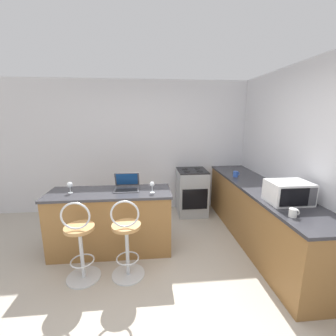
{
  "coord_description": "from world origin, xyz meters",
  "views": [
    {
      "loc": [
        -0.07,
        -2.12,
        1.9
      ],
      "look_at": [
        0.31,
        1.84,
        0.99
      ],
      "focal_mm": 24.0,
      "sensor_mm": 36.0,
      "label": 1
    }
  ],
  "objects_px": {
    "microwave": "(289,192)",
    "wine_glass_tall": "(70,185)",
    "bar_stool_far": "(127,241)",
    "bar_stool_near": "(80,243)",
    "stove_range": "(192,192)",
    "laptop": "(127,185)",
    "wine_glass_short": "(152,185)",
    "mug_blue": "(236,174)",
    "mug_white": "(293,213)"
  },
  "relations": [
    {
      "from": "bar_stool_far",
      "to": "microwave",
      "type": "relative_size",
      "value": 2.1
    },
    {
      "from": "bar_stool_far",
      "to": "microwave",
      "type": "height_order",
      "value": "microwave"
    },
    {
      "from": "mug_white",
      "to": "mug_blue",
      "type": "bearing_deg",
      "value": 88.96
    },
    {
      "from": "bar_stool_far",
      "to": "wine_glass_short",
      "type": "distance_m",
      "value": 0.79
    },
    {
      "from": "bar_stool_near",
      "to": "wine_glass_short",
      "type": "relative_size",
      "value": 6.45
    },
    {
      "from": "microwave",
      "to": "wine_glass_tall",
      "type": "bearing_deg",
      "value": 167.2
    },
    {
      "from": "bar_stool_near",
      "to": "microwave",
      "type": "relative_size",
      "value": 2.1
    },
    {
      "from": "bar_stool_far",
      "to": "stove_range",
      "type": "height_order",
      "value": "bar_stool_far"
    },
    {
      "from": "mug_blue",
      "to": "wine_glass_tall",
      "type": "height_order",
      "value": "wine_glass_tall"
    },
    {
      "from": "bar_stool_near",
      "to": "stove_range",
      "type": "height_order",
      "value": "bar_stool_near"
    },
    {
      "from": "wine_glass_short",
      "to": "wine_glass_tall",
      "type": "xyz_separation_m",
      "value": [
        -1.11,
        0.1,
        -0.0
      ]
    },
    {
      "from": "microwave",
      "to": "bar_stool_near",
      "type": "bearing_deg",
      "value": 179.29
    },
    {
      "from": "bar_stool_far",
      "to": "mug_blue",
      "type": "relative_size",
      "value": 10.03
    },
    {
      "from": "stove_range",
      "to": "bar_stool_far",
      "type": "bearing_deg",
      "value": -122.78
    },
    {
      "from": "laptop",
      "to": "microwave",
      "type": "bearing_deg",
      "value": -20.0
    },
    {
      "from": "bar_stool_near",
      "to": "stove_range",
      "type": "xyz_separation_m",
      "value": [
        1.66,
        1.76,
        -0.03
      ]
    },
    {
      "from": "laptop",
      "to": "mug_blue",
      "type": "relative_size",
      "value": 3.47
    },
    {
      "from": "bar_stool_near",
      "to": "bar_stool_far",
      "type": "height_order",
      "value": "same"
    },
    {
      "from": "stove_range",
      "to": "laptop",
      "type": "bearing_deg",
      "value": -137.46
    },
    {
      "from": "microwave",
      "to": "mug_white",
      "type": "bearing_deg",
      "value": -116.13
    },
    {
      "from": "laptop",
      "to": "microwave",
      "type": "distance_m",
      "value": 2.1
    },
    {
      "from": "stove_range",
      "to": "mug_blue",
      "type": "xyz_separation_m",
      "value": [
        0.64,
        -0.56,
        0.49
      ]
    },
    {
      "from": "microwave",
      "to": "wine_glass_short",
      "type": "bearing_deg",
      "value": 162.05
    },
    {
      "from": "bar_stool_far",
      "to": "microwave",
      "type": "distance_m",
      "value": 2.01
    },
    {
      "from": "microwave",
      "to": "wine_glass_short",
      "type": "xyz_separation_m",
      "value": [
        -1.61,
        0.52,
        -0.02
      ]
    },
    {
      "from": "stove_range",
      "to": "bar_stool_near",
      "type": "bearing_deg",
      "value": -133.43
    },
    {
      "from": "stove_range",
      "to": "mug_white",
      "type": "xyz_separation_m",
      "value": [
        0.62,
        -2.16,
        0.49
      ]
    },
    {
      "from": "laptop",
      "to": "mug_white",
      "type": "distance_m",
      "value": 2.09
    },
    {
      "from": "mug_blue",
      "to": "bar_stool_near",
      "type": "bearing_deg",
      "value": -152.64
    },
    {
      "from": "laptop",
      "to": "wine_glass_short",
      "type": "bearing_deg",
      "value": -28.55
    },
    {
      "from": "bar_stool_far",
      "to": "mug_white",
      "type": "bearing_deg",
      "value": -13.05
    },
    {
      "from": "laptop",
      "to": "wine_glass_short",
      "type": "distance_m",
      "value": 0.41
    },
    {
      "from": "mug_blue",
      "to": "wine_glass_tall",
      "type": "xyz_separation_m",
      "value": [
        -2.56,
        -0.61,
        0.06
      ]
    },
    {
      "from": "laptop",
      "to": "mug_white",
      "type": "bearing_deg",
      "value": -31.44
    },
    {
      "from": "wine_glass_tall",
      "to": "microwave",
      "type": "bearing_deg",
      "value": -12.8
    },
    {
      "from": "stove_range",
      "to": "wine_glass_short",
      "type": "xyz_separation_m",
      "value": [
        -0.81,
        -1.27,
        0.56
      ]
    },
    {
      "from": "bar_stool_near",
      "to": "bar_stool_far",
      "type": "relative_size",
      "value": 1.0
    },
    {
      "from": "bar_stool_far",
      "to": "stove_range",
      "type": "xyz_separation_m",
      "value": [
        1.13,
        1.76,
        -0.03
      ]
    },
    {
      "from": "stove_range",
      "to": "wine_glass_short",
      "type": "height_order",
      "value": "wine_glass_short"
    },
    {
      "from": "mug_white",
      "to": "mug_blue",
      "type": "xyz_separation_m",
      "value": [
        0.03,
        1.6,
        0.0
      ]
    },
    {
      "from": "stove_range",
      "to": "wine_glass_short",
      "type": "bearing_deg",
      "value": -122.66
    },
    {
      "from": "laptop",
      "to": "wine_glass_tall",
      "type": "bearing_deg",
      "value": -172.49
    },
    {
      "from": "bar_stool_far",
      "to": "wine_glass_short",
      "type": "relative_size",
      "value": 6.45
    },
    {
      "from": "bar_stool_far",
      "to": "bar_stool_near",
      "type": "bearing_deg",
      "value": 180.0
    },
    {
      "from": "stove_range",
      "to": "mug_blue",
      "type": "distance_m",
      "value": 0.99
    },
    {
      "from": "stove_range",
      "to": "wine_glass_tall",
      "type": "height_order",
      "value": "wine_glass_tall"
    },
    {
      "from": "microwave",
      "to": "mug_blue",
      "type": "relative_size",
      "value": 4.78
    },
    {
      "from": "bar_stool_near",
      "to": "mug_blue",
      "type": "relative_size",
      "value": 10.03
    },
    {
      "from": "wine_glass_short",
      "to": "laptop",
      "type": "bearing_deg",
      "value": 151.45
    },
    {
      "from": "bar_stool_near",
      "to": "stove_range",
      "type": "bearing_deg",
      "value": 46.57
    }
  ]
}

